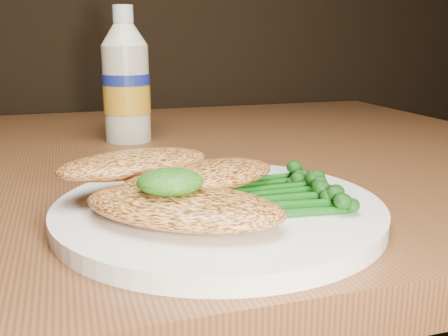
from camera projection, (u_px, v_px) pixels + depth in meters
name	position (u px, v px, depth m)	size (l,w,h in m)	color
plate	(219.00, 210.00, 0.42)	(0.27, 0.27, 0.01)	white
chicken_front	(183.00, 206.00, 0.37)	(0.15, 0.08, 0.02)	#F09B4C
chicken_mid	(201.00, 177.00, 0.42)	(0.14, 0.07, 0.02)	#F09B4C
chicken_back	(135.00, 164.00, 0.43)	(0.13, 0.07, 0.02)	#F09B4C
pesto_front	(170.00, 182.00, 0.37)	(0.05, 0.04, 0.02)	#083909
broccolini_bundle	(267.00, 189.00, 0.42)	(0.13, 0.10, 0.02)	#125412
mayo_bottle	(126.00, 75.00, 0.71)	(0.07, 0.07, 0.19)	beige
pepper_grinder	(135.00, 96.00, 0.79)	(0.05, 0.05, 0.11)	black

